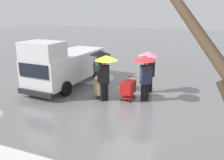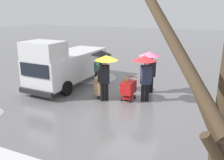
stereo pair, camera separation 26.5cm
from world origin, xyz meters
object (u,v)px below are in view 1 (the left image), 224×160
cargo_van_parked_right (65,64)px  pedestrian_black_side (145,67)px  shopping_cart_vendor (128,88)px  pedestrian_far_side (100,61)px  pedestrian_white_side (149,62)px  pedestrian_pink_side (105,67)px  hand_dolly_boxes (100,86)px

cargo_van_parked_right → pedestrian_black_side: 4.65m
shopping_cart_vendor → pedestrian_far_side: bearing=-19.1°
shopping_cart_vendor → pedestrian_white_side: bearing=-116.1°
shopping_cart_vendor → pedestrian_far_side: pedestrian_far_side is taller
pedestrian_pink_side → pedestrian_black_side: 1.74m
cargo_van_parked_right → pedestrian_pink_side: size_ratio=2.53×
cargo_van_parked_right → pedestrian_far_side: bearing=175.9°
hand_dolly_boxes → pedestrian_pink_side: bearing=149.6°
hand_dolly_boxes → cargo_van_parked_right: bearing=-22.1°
pedestrian_black_side → cargo_van_parked_right: bearing=-8.1°
pedestrian_black_side → pedestrian_white_side: 1.21m
hand_dolly_boxes → pedestrian_white_side: bearing=-140.1°
hand_dolly_boxes → pedestrian_far_side: bearing=-65.1°
hand_dolly_boxes → pedestrian_far_side: 1.38m
shopping_cart_vendor → pedestrian_far_side: 2.06m
cargo_van_parked_right → pedestrian_pink_side: bearing=156.8°
cargo_van_parked_right → shopping_cart_vendor: (-3.87, 0.74, -0.61)m
pedestrian_black_side → pedestrian_white_side: size_ratio=1.00×
hand_dolly_boxes → pedestrian_black_side: (-2.00, -0.40, 0.98)m
pedestrian_white_side → pedestrian_far_side: bearing=16.9°
hand_dolly_boxes → pedestrian_pink_side: size_ratio=0.61×
hand_dolly_boxes → pedestrian_white_side: 2.68m
pedestrian_far_side → shopping_cart_vendor: bearing=160.9°
hand_dolly_boxes → shopping_cart_vendor: bearing=-166.6°
pedestrian_pink_side → shopping_cart_vendor: bearing=-150.2°
pedestrian_white_side → pedestrian_far_side: size_ratio=1.00×
shopping_cart_vendor → pedestrian_black_side: (-0.72, -0.09, 1.02)m
pedestrian_white_side → hand_dolly_boxes: bearing=39.9°
cargo_van_parked_right → shopping_cart_vendor: cargo_van_parked_right is taller
pedestrian_far_side → pedestrian_white_side: bearing=-163.1°
pedestrian_pink_side → pedestrian_black_side: same height
cargo_van_parked_right → pedestrian_black_side: bearing=171.9°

